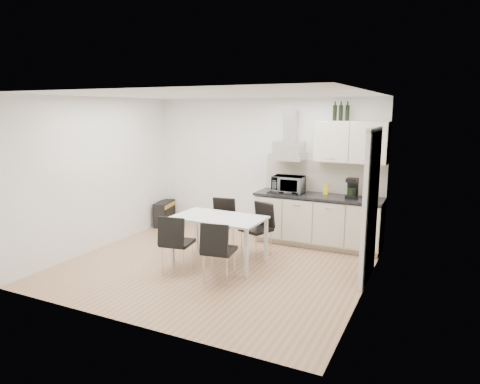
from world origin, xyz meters
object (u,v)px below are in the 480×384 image
object	(u,v)px
chair_far_left	(221,225)
chair_near_right	(219,251)
guitar_amp	(164,213)
floor_speaker	(212,221)
chair_near_left	(177,243)
chair_far_right	(256,230)
kitchenette	(321,200)
dining_table	(219,222)

from	to	relation	value
chair_far_left	chair_near_right	xyz separation A→B (m)	(0.64, -1.22, 0.00)
guitar_amp	floor_speaker	distance (m)	1.04
guitar_amp	chair_near_left	bearing A→B (deg)	-63.11
chair_far_left	floor_speaker	world-z (taller)	chair_far_left
chair_far_left	chair_far_right	xyz separation A→B (m)	(0.68, -0.02, 0.00)
chair_far_left	chair_near_right	world-z (taller)	same
kitchenette	chair_near_left	world-z (taller)	kitchenette
guitar_amp	dining_table	bearing A→B (deg)	-47.91
chair_far_right	kitchenette	bearing A→B (deg)	-107.35
chair_far_left	kitchenette	bearing A→B (deg)	-154.05
chair_near_left	guitar_amp	distance (m)	2.70
kitchenette	guitar_amp	xyz separation A→B (m)	(-3.29, -0.08, -0.58)
dining_table	chair_near_left	xyz separation A→B (m)	(-0.38, -0.60, -0.23)
kitchenette	chair_far_left	bearing A→B (deg)	-146.20
chair_far_right	floor_speaker	xyz separation A→B (m)	(-1.49, 1.17, -0.29)
chair_far_right	chair_near_left	world-z (taller)	same
kitchenette	guitar_amp	world-z (taller)	kitchenette
floor_speaker	dining_table	bearing A→B (deg)	-54.39
chair_far_right	guitar_amp	bearing A→B (deg)	0.53
chair_near_left	chair_near_right	xyz separation A→B (m)	(0.73, -0.04, 0.00)
dining_table	chair_near_right	size ratio (longest dim) A/B	1.61
kitchenette	dining_table	xyz separation A→B (m)	(-1.19, -1.56, -0.16)
chair_near_left	guitar_amp	world-z (taller)	chair_near_left
chair_far_left	guitar_amp	bearing A→B (deg)	-34.12
chair_far_left	chair_near_left	size ratio (longest dim) A/B	1.00
dining_table	chair_near_left	size ratio (longest dim) A/B	1.61
chair_near_right	floor_speaker	size ratio (longest dim) A/B	2.97
chair_near_right	floor_speaker	distance (m)	2.79
chair_near_left	chair_far_right	bearing A→B (deg)	47.54
kitchenette	chair_far_right	bearing A→B (deg)	-128.15
dining_table	floor_speaker	size ratio (longest dim) A/B	4.79
kitchenette	guitar_amp	distance (m)	3.34
chair_near_left	guitar_amp	size ratio (longest dim) A/B	1.36
kitchenette	chair_far_right	xyz separation A→B (m)	(-0.79, -1.01, -0.39)
kitchenette	dining_table	bearing A→B (deg)	-127.31
dining_table	chair_far_left	xyz separation A→B (m)	(-0.28, 0.57, -0.23)
kitchenette	chair_near_left	xyz separation A→B (m)	(-1.56, -2.16, -0.39)
chair_near_right	floor_speaker	xyz separation A→B (m)	(-1.45, 2.37, -0.29)
kitchenette	chair_near_right	size ratio (longest dim) A/B	2.86
guitar_amp	chair_far_left	bearing A→B (deg)	-39.22
guitar_amp	floor_speaker	bearing A→B (deg)	1.05
dining_table	floor_speaker	world-z (taller)	dining_table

